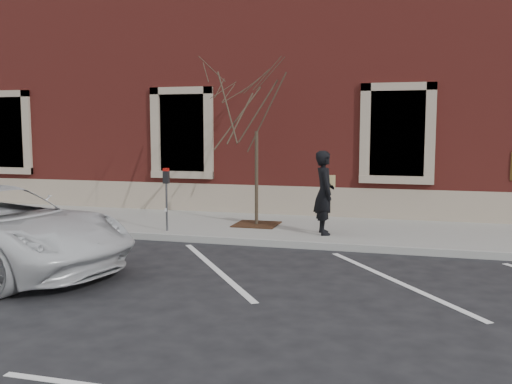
% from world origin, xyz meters
% --- Properties ---
extents(ground, '(120.00, 120.00, 0.00)m').
position_xyz_m(ground, '(0.00, 0.00, 0.00)').
color(ground, '#28282B').
rests_on(ground, ground).
extents(sidewalk_near, '(40.00, 3.50, 0.15)m').
position_xyz_m(sidewalk_near, '(0.00, 1.75, 0.07)').
color(sidewalk_near, gray).
rests_on(sidewalk_near, ground).
extents(curb_near, '(40.00, 0.12, 0.15)m').
position_xyz_m(curb_near, '(0.00, -0.05, 0.07)').
color(curb_near, '#9E9E99').
rests_on(curb_near, ground).
extents(parking_stripes, '(28.00, 4.40, 0.01)m').
position_xyz_m(parking_stripes, '(0.00, -2.20, 0.00)').
color(parking_stripes, silver).
rests_on(parking_stripes, ground).
extents(building_civic, '(40.00, 8.62, 8.00)m').
position_xyz_m(building_civic, '(0.00, 7.74, 4.00)').
color(building_civic, maroon).
rests_on(building_civic, ground).
extents(man, '(0.66, 0.80, 1.89)m').
position_xyz_m(man, '(1.51, 0.93, 1.10)').
color(man, black).
rests_on(man, sidewalk_near).
extents(parking_meter, '(0.13, 0.10, 1.47)m').
position_xyz_m(parking_meter, '(-2.09, 0.35, 1.17)').
color(parking_meter, '#595B60').
rests_on(parking_meter, sidewalk_near).
extents(tree_grate, '(1.06, 1.06, 0.03)m').
position_xyz_m(tree_grate, '(-0.29, 1.69, 0.16)').
color(tree_grate, '#3F2114').
rests_on(tree_grate, sidewalk_near).
extents(sapling, '(2.53, 2.53, 4.21)m').
position_xyz_m(sapling, '(-0.29, 1.69, 3.10)').
color(sapling, '#3E3225').
rests_on(sapling, sidewalk_near).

